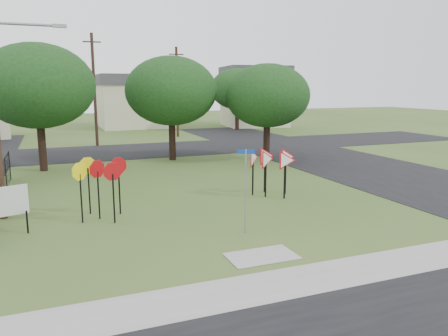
# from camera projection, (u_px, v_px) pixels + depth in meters

# --- Properties ---
(ground) EXTENTS (140.00, 140.00, 0.00)m
(ground) POSITION_uv_depth(u_px,v_px,m) (230.00, 231.00, 14.82)
(ground) COLOR #37531F
(sidewalk) EXTENTS (30.00, 1.60, 0.02)m
(sidewalk) POSITION_uv_depth(u_px,v_px,m) (294.00, 282.00, 10.98)
(sidewalk) COLOR gray
(sidewalk) RESTS_ON ground
(planting_strip) EXTENTS (30.00, 0.80, 0.02)m
(planting_strip) POSITION_uv_depth(u_px,v_px,m) (321.00, 303.00, 9.89)
(planting_strip) COLOR #37531F
(planting_strip) RESTS_ON ground
(street_right) EXTENTS (8.00, 50.00, 0.02)m
(street_right) POSITION_uv_depth(u_px,v_px,m) (342.00, 162.00, 28.30)
(street_right) COLOR black
(street_right) RESTS_ON ground
(street_far) EXTENTS (60.00, 8.00, 0.02)m
(street_far) POSITION_uv_depth(u_px,v_px,m) (130.00, 151.00, 33.10)
(street_far) COLOR black
(street_far) RESTS_ON ground
(curb_pad) EXTENTS (2.00, 1.20, 0.02)m
(curb_pad) POSITION_uv_depth(u_px,v_px,m) (262.00, 256.00, 12.63)
(curb_pad) COLOR gray
(curb_pad) RESTS_ON ground
(street_name_sign) EXTENTS (0.55, 0.25, 2.83)m
(street_name_sign) POSITION_uv_depth(u_px,v_px,m) (246.00, 185.00, 14.39)
(street_name_sign) COLOR gray
(street_name_sign) RESTS_ON ground
(stop_sign_cluster) EXTENTS (2.06, 1.68, 2.23)m
(stop_sign_cluster) POSITION_uv_depth(u_px,v_px,m) (99.00, 174.00, 15.99)
(stop_sign_cluster) COLOR black
(stop_sign_cluster) RESTS_ON ground
(yield_sign_cluster) EXTENTS (2.31, 1.56, 2.17)m
(yield_sign_cluster) POSITION_uv_depth(u_px,v_px,m) (271.00, 160.00, 19.44)
(yield_sign_cluster) COLOR black
(yield_sign_cluster) RESTS_ON ground
(info_board) EXTENTS (1.27, 0.43, 1.65)m
(info_board) POSITION_uv_depth(u_px,v_px,m) (7.00, 203.00, 14.24)
(info_board) COLOR black
(info_board) RESTS_ON ground
(far_pole_a) EXTENTS (1.40, 0.24, 9.00)m
(far_pole_a) POSITION_uv_depth(u_px,v_px,m) (94.00, 89.00, 35.18)
(far_pole_a) COLOR #38241A
(far_pole_a) RESTS_ON ground
(far_pole_b) EXTENTS (1.40, 0.24, 8.50)m
(far_pole_b) POSITION_uv_depth(u_px,v_px,m) (177.00, 91.00, 41.78)
(far_pole_b) COLOR #38241A
(far_pole_b) RESTS_ON ground
(house_mid) EXTENTS (8.40, 8.40, 6.20)m
(house_mid) POSITION_uv_depth(u_px,v_px,m) (134.00, 101.00, 52.24)
(house_mid) COLOR beige
(house_mid) RESTS_ON ground
(house_right) EXTENTS (8.30, 8.30, 7.20)m
(house_right) POSITION_uv_depth(u_px,v_px,m) (254.00, 96.00, 53.55)
(house_right) COLOR beige
(house_right) RESTS_ON ground
(tree_near_left) EXTENTS (6.40, 6.40, 7.27)m
(tree_near_left) POSITION_uv_depth(u_px,v_px,m) (37.00, 86.00, 24.55)
(tree_near_left) COLOR black
(tree_near_left) RESTS_ON ground
(tree_near_mid) EXTENTS (6.00, 6.00, 6.80)m
(tree_near_mid) POSITION_uv_depth(u_px,v_px,m) (171.00, 91.00, 28.42)
(tree_near_mid) COLOR black
(tree_near_mid) RESTS_ON ground
(tree_near_right) EXTENTS (5.60, 5.60, 6.33)m
(tree_near_right) POSITION_uv_depth(u_px,v_px,m) (267.00, 96.00, 28.81)
(tree_near_right) COLOR black
(tree_near_right) RESTS_ON ground
(tree_far_right) EXTENTS (6.00, 6.00, 6.80)m
(tree_far_right) POSITION_uv_depth(u_px,v_px,m) (237.00, 89.00, 48.29)
(tree_far_right) COLOR black
(tree_far_right) RESTS_ON ground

